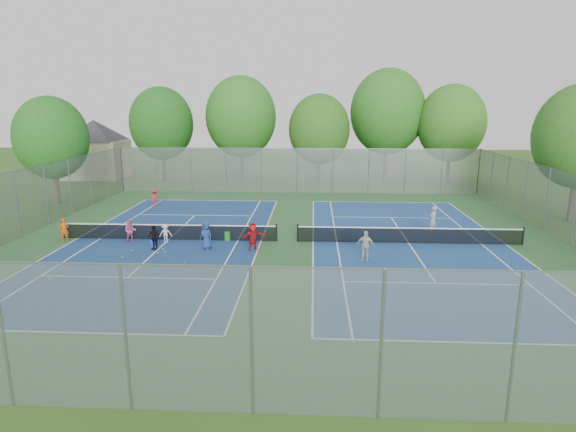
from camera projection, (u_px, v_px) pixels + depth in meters
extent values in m
plane|color=#2E541A|center=(287.00, 242.00, 27.99)|extent=(120.00, 120.00, 0.00)
cube|color=#2A592E|center=(287.00, 241.00, 27.99)|extent=(32.00, 32.00, 0.01)
cube|color=navy|center=(169.00, 240.00, 28.35)|extent=(10.97, 23.77, 0.01)
cube|color=navy|center=(409.00, 243.00, 27.62)|extent=(10.97, 23.77, 0.01)
cube|color=black|center=(168.00, 232.00, 28.25)|extent=(12.87, 0.10, 0.91)
cube|color=black|center=(409.00, 236.00, 27.52)|extent=(12.87, 0.10, 0.91)
cube|color=gray|center=(297.00, 171.00, 43.10)|extent=(32.00, 0.10, 4.00)
cube|color=gray|center=(252.00, 343.00, 11.97)|extent=(32.00, 0.10, 4.00)
cube|color=gray|center=(17.00, 205.00, 28.37)|extent=(0.10, 32.00, 4.00)
cube|color=gray|center=(574.00, 211.00, 26.71)|extent=(0.10, 32.00, 4.00)
cube|color=#B7A88C|center=(97.00, 159.00, 52.02)|extent=(6.00, 5.00, 4.00)
pyramid|color=#2D2D33|center=(93.00, 120.00, 51.07)|extent=(11.03, 11.03, 2.20)
cylinder|color=#443326|center=(164.00, 164.00, 49.72)|extent=(0.36, 0.36, 3.50)
ellipsoid|color=#1E5518|center=(161.00, 124.00, 48.78)|extent=(6.40, 6.40, 7.36)
cylinder|color=#443326|center=(242.00, 162.00, 50.24)|extent=(0.36, 0.36, 3.85)
ellipsoid|color=#29671E|center=(241.00, 117.00, 49.19)|extent=(7.20, 7.20, 8.28)
cylinder|color=#443326|center=(319.00, 168.00, 47.96)|extent=(0.36, 0.36, 3.15)
ellipsoid|color=#2C5E1B|center=(319.00, 129.00, 47.09)|extent=(6.00, 6.00, 6.90)
cylinder|color=#443326|center=(385.00, 160.00, 50.39)|extent=(0.36, 0.36, 4.20)
ellipsoid|color=#29651D|center=(387.00, 112.00, 49.27)|extent=(7.60, 7.60, 8.74)
cylinder|color=#443326|center=(448.00, 166.00, 48.22)|extent=(0.36, 0.36, 3.50)
ellipsoid|color=#31681E|center=(451.00, 123.00, 47.26)|extent=(6.60, 6.60, 7.59)
cylinder|color=#443326|center=(56.00, 184.00, 38.34)|extent=(0.36, 0.36, 3.15)
ellipsoid|color=#1F5A1A|center=(51.00, 138.00, 37.51)|extent=(5.60, 5.60, 6.44)
cylinder|color=#443326|center=(573.00, 196.00, 32.44)|extent=(0.36, 0.36, 3.50)
cube|color=blue|center=(154.00, 242.00, 27.38)|extent=(0.36, 0.36, 0.26)
cube|color=green|center=(228.00, 236.00, 28.11)|extent=(0.34, 0.34, 0.57)
imported|color=#D05213|center=(64.00, 230.00, 27.92)|extent=(0.59, 0.48, 1.38)
imported|color=#D95488|center=(130.00, 231.00, 27.72)|extent=(0.78, 0.69, 1.34)
imported|color=silver|center=(166.00, 233.00, 27.64)|extent=(0.83, 0.66, 1.12)
imported|color=black|center=(154.00, 238.00, 26.28)|extent=(0.88, 0.64, 1.38)
imported|color=navy|center=(206.00, 236.00, 26.38)|extent=(0.88, 0.75, 1.53)
imported|color=#B4191C|center=(253.00, 237.00, 26.18)|extent=(1.43, 1.16, 1.53)
imported|color=red|center=(155.00, 198.00, 37.63)|extent=(0.92, 0.60, 1.34)
imported|color=gray|center=(433.00, 220.00, 29.58)|extent=(0.74, 0.73, 1.72)
imported|color=beige|center=(365.00, 246.00, 24.47)|extent=(0.98, 0.57, 1.57)
sphere|color=#C3D230|center=(51.00, 278.00, 21.96)|extent=(0.07, 0.07, 0.07)
sphere|color=yellow|center=(126.00, 274.00, 22.57)|extent=(0.07, 0.07, 0.07)
sphere|color=yellow|center=(158.00, 253.00, 25.66)|extent=(0.07, 0.07, 0.07)
sphere|color=yellow|center=(49.00, 280.00, 21.72)|extent=(0.07, 0.07, 0.07)
sphere|color=yellow|center=(207.00, 279.00, 21.84)|extent=(0.07, 0.07, 0.07)
sphere|color=#D2E836|center=(132.00, 251.00, 26.16)|extent=(0.07, 0.07, 0.07)
sphere|color=yellow|center=(178.00, 265.00, 23.83)|extent=(0.07, 0.07, 0.07)
sphere|color=yellow|center=(163.00, 249.00, 26.39)|extent=(0.07, 0.07, 0.07)
sphere|color=gold|center=(97.00, 278.00, 22.00)|extent=(0.07, 0.07, 0.07)
sphere|color=#9FC12C|center=(185.00, 263.00, 24.11)|extent=(0.07, 0.07, 0.07)
sphere|color=#CEEF37|center=(165.00, 252.00, 25.87)|extent=(0.07, 0.07, 0.07)
sphere|color=gold|center=(122.00, 257.00, 25.01)|extent=(0.07, 0.07, 0.07)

